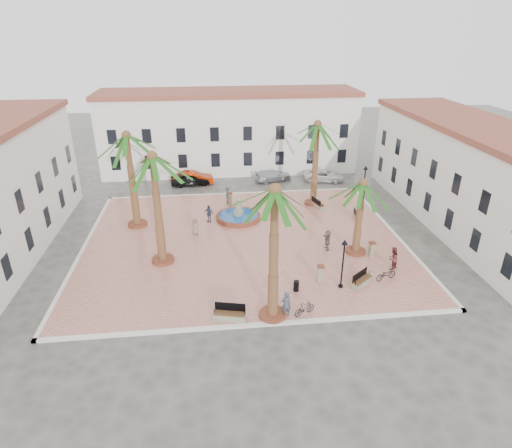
# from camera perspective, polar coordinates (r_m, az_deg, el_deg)

# --- Properties ---
(ground) EXTENTS (120.00, 120.00, 0.00)m
(ground) POSITION_cam_1_polar(r_m,az_deg,el_deg) (35.74, -1.60, -2.40)
(ground) COLOR #56544F
(ground) RESTS_ON ground
(plaza) EXTENTS (26.00, 22.00, 0.15)m
(plaza) POSITION_cam_1_polar(r_m,az_deg,el_deg) (35.70, -1.60, -2.29)
(plaza) COLOR tan
(plaza) RESTS_ON ground
(kerb_n) EXTENTS (26.30, 0.30, 0.16)m
(kerb_n) POSITION_cam_1_polar(r_m,az_deg,el_deg) (45.72, -2.78, 4.06)
(kerb_n) COLOR silver
(kerb_n) RESTS_ON ground
(kerb_s) EXTENTS (26.30, 0.30, 0.16)m
(kerb_s) POSITION_cam_1_polar(r_m,az_deg,el_deg) (26.48, 0.49, -13.28)
(kerb_s) COLOR silver
(kerb_s) RESTS_ON ground
(kerb_e) EXTENTS (0.30, 22.30, 0.16)m
(kerb_e) POSITION_cam_1_polar(r_m,az_deg,el_deg) (38.84, 17.89, -1.19)
(kerb_e) COLOR silver
(kerb_e) RESTS_ON ground
(kerb_w) EXTENTS (0.30, 22.30, 0.16)m
(kerb_w) POSITION_cam_1_polar(r_m,az_deg,el_deg) (37.12, -22.05, -3.14)
(kerb_w) COLOR silver
(kerb_w) RESTS_ON ground
(building_north) EXTENTS (30.40, 7.40, 9.50)m
(building_north) POSITION_cam_1_polar(r_m,az_deg,el_deg) (52.95, -3.55, 12.31)
(building_north) COLOR white
(building_north) RESTS_ON ground
(building_east) EXTENTS (7.40, 26.40, 9.00)m
(building_east) POSITION_cam_1_polar(r_m,az_deg,el_deg) (42.17, 26.41, 5.96)
(building_east) COLOR white
(building_east) RESTS_ON ground
(fountain) EXTENTS (4.08, 4.08, 2.11)m
(fountain) POSITION_cam_1_polar(r_m,az_deg,el_deg) (39.45, -2.37, 1.08)
(fountain) COLOR brown
(fountain) RESTS_ON plaza
(palm_nw) EXTENTS (5.53, 5.53, 8.53)m
(palm_nw) POSITION_cam_1_polar(r_m,az_deg,el_deg) (37.33, -16.75, 9.92)
(palm_nw) COLOR brown
(palm_nw) RESTS_ON plaza
(palm_sw) EXTENTS (5.47, 5.47, 8.60)m
(palm_sw) POSITION_cam_1_polar(r_m,az_deg,el_deg) (30.48, -13.52, 7.14)
(palm_sw) COLOR brown
(palm_sw) RESTS_ON plaza
(palm_s) EXTENTS (5.46, 5.46, 8.70)m
(palm_s) POSITION_cam_1_polar(r_m,az_deg,el_deg) (23.33, 2.51, 2.46)
(palm_s) COLOR brown
(palm_s) RESTS_ON plaza
(palm_e) EXTENTS (5.05, 5.05, 6.15)m
(palm_e) POSITION_cam_1_polar(r_m,az_deg,el_deg) (32.67, 13.95, 4.05)
(palm_e) COLOR brown
(palm_e) RESTS_ON plaza
(palm_ne) EXTENTS (5.41, 5.41, 8.36)m
(palm_ne) POSITION_cam_1_polar(r_m,az_deg,el_deg) (41.07, 8.15, 11.84)
(palm_ne) COLOR brown
(palm_ne) RESTS_ON plaza
(bench_s) EXTENTS (2.09, 1.06, 1.06)m
(bench_s) POSITION_cam_1_polar(r_m,az_deg,el_deg) (26.63, -3.53, -12.07)
(bench_s) COLOR gray
(bench_s) RESTS_ON plaza
(bench_se) EXTENTS (1.81, 1.62, 0.98)m
(bench_se) POSITION_cam_1_polar(r_m,az_deg,el_deg) (30.61, 13.92, -7.42)
(bench_se) COLOR gray
(bench_se) RESTS_ON plaza
(bench_e) EXTENTS (0.72, 1.67, 0.86)m
(bench_e) POSITION_cam_1_polar(r_m,az_deg,el_deg) (40.60, 13.30, 1.04)
(bench_e) COLOR gray
(bench_e) RESTS_ON plaza
(bench_ne) EXTENTS (1.04, 1.91, 0.96)m
(bench_ne) POSITION_cam_1_polar(r_m,az_deg,el_deg) (42.31, 8.21, 2.53)
(bench_ne) COLOR gray
(bench_ne) RESTS_ON plaza
(lamppost_s) EXTENTS (0.40, 0.40, 3.65)m
(lamppost_s) POSITION_cam_1_polar(r_m,az_deg,el_deg) (28.96, 11.60, -4.11)
(lamppost_s) COLOR black
(lamppost_s) RESTS_ON plaza
(lamppost_e) EXTENTS (0.43, 0.43, 3.99)m
(lamppost_e) POSITION_cam_1_polar(r_m,az_deg,el_deg) (43.20, 14.28, 5.93)
(lamppost_e) COLOR black
(lamppost_e) RESTS_ON plaza
(bollard_se) EXTENTS (0.51, 0.51, 1.28)m
(bollard_se) POSITION_cam_1_polar(r_m,az_deg,el_deg) (30.20, 8.56, -6.52)
(bollard_se) COLOR gray
(bollard_se) RESTS_ON plaza
(bollard_n) EXTENTS (0.50, 0.50, 1.33)m
(bollard_n) POSITION_cam_1_polar(r_m,az_deg,el_deg) (42.37, -3.46, 3.39)
(bollard_n) COLOR gray
(bollard_n) RESTS_ON plaza
(bollard_e) EXTENTS (0.52, 0.52, 1.26)m
(bollard_e) POSITION_cam_1_polar(r_m,az_deg,el_deg) (34.11, 15.17, -3.26)
(bollard_e) COLOR gray
(bollard_e) RESTS_ON plaza
(litter_bin) EXTENTS (0.38, 0.38, 0.74)m
(litter_bin) POSITION_cam_1_polar(r_m,az_deg,el_deg) (29.21, 5.39, -8.21)
(litter_bin) COLOR black
(litter_bin) RESTS_ON plaza
(cyclist_a) EXTENTS (0.71, 0.54, 1.74)m
(cyclist_a) POSITION_cam_1_polar(r_m,az_deg,el_deg) (26.60, 4.03, -10.61)
(cyclist_a) COLOR #3A4254
(cyclist_a) RESTS_ON plaza
(bicycle_a) EXTENTS (1.76, 1.06, 0.88)m
(bicycle_a) POSITION_cam_1_polar(r_m,az_deg,el_deg) (31.57, 16.95, -6.41)
(bicycle_a) COLOR black
(bicycle_a) RESTS_ON plaza
(cyclist_b) EXTENTS (1.09, 1.05, 1.78)m
(cyclist_b) POSITION_cam_1_polar(r_m,az_deg,el_deg) (32.78, 17.77, -4.37)
(cyclist_b) COLOR #5C2827
(cyclist_b) RESTS_ON plaza
(bicycle_b) EXTENTS (1.55, 1.02, 0.91)m
(bicycle_b) POSITION_cam_1_polar(r_m,az_deg,el_deg) (27.05, 6.48, -11.13)
(bicycle_b) COLOR black
(bicycle_b) RESTS_ON plaza
(pedestrian_fountain_a) EXTENTS (0.89, 0.76, 1.55)m
(pedestrian_fountain_a) POSITION_cam_1_polar(r_m,az_deg,el_deg) (36.69, -8.09, -0.27)
(pedestrian_fountain_a) COLOR #8A715B
(pedestrian_fountain_a) RESTS_ON plaza
(pedestrian_fountain_b) EXTENTS (1.00, 0.85, 1.61)m
(pedestrian_fountain_b) POSITION_cam_1_polar(r_m,az_deg,el_deg) (38.88, -6.31, 1.40)
(pedestrian_fountain_b) COLOR #333F5D
(pedestrian_fountain_b) RESTS_ON plaza
(pedestrian_north) EXTENTS (0.97, 1.37, 1.93)m
(pedestrian_north) POSITION_cam_1_polar(r_m,az_deg,el_deg) (42.78, -3.74, 4.00)
(pedestrian_north) COLOR #4F4F54
(pedestrian_north) RESTS_ON plaza
(pedestrian_east) EXTENTS (0.67, 1.60, 1.67)m
(pedestrian_east) POSITION_cam_1_polar(r_m,az_deg,el_deg) (34.35, 9.50, -2.12)
(pedestrian_east) COLOR #6C5C52
(pedestrian_east) RESTS_ON plaza
(car_black) EXTENTS (4.60, 2.27, 1.51)m
(car_black) POSITION_cam_1_polar(r_m,az_deg,el_deg) (48.74, -8.72, 6.01)
(car_black) COLOR black
(car_black) RESTS_ON ground
(car_red) EXTENTS (4.50, 1.63, 1.47)m
(car_red) POSITION_cam_1_polar(r_m,az_deg,el_deg) (48.94, -8.36, 6.09)
(car_red) COLOR #BD2500
(car_red) RESTS_ON ground
(car_silver) EXTENTS (4.60, 2.84, 1.24)m
(car_silver) POSITION_cam_1_polar(r_m,az_deg,el_deg) (49.59, 2.32, 6.46)
(car_silver) COLOR #B9BBC3
(car_silver) RESTS_ON ground
(car_white) EXTENTS (4.96, 3.03, 1.28)m
(car_white) POSITION_cam_1_polar(r_m,az_deg,el_deg) (50.15, 9.06, 6.40)
(car_white) COLOR silver
(car_white) RESTS_ON ground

